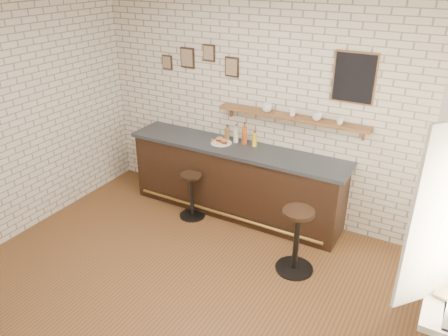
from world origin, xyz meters
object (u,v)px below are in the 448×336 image
Objects in this scene: bar_stool_left at (192,194)px; book_lower at (438,288)px; ciabatta_sandwich at (222,140)px; shelf_cup_d at (340,120)px; shelf_cup_b at (292,112)px; bitters_bottle_brown at (227,134)px; shelf_cup_a at (267,108)px; book_upper at (438,286)px; condiment_bottle_yellow at (255,140)px; bitters_bottle_white at (236,135)px; bar_counter at (235,180)px; bar_stool_right at (296,239)px; sandwich_plate at (221,143)px; shelf_cup_c at (317,116)px; bitters_bottle_amber at (244,135)px.

bar_stool_left is 2.85× the size of book_lower.
shelf_cup_d is at bearing 7.25° from ciabatta_sandwich.
bar_stool_left is at bearing 149.76° from shelf_cup_b.
ciabatta_sandwich is at bearing -92.92° from bitters_bottle_brown.
shelf_cup_a is at bearing 18.93° from ciabatta_sandwich.
condiment_bottle_yellow is at bearing 158.14° from book_upper.
bitters_bottle_white is at bearing 152.56° from shelf_cup_a.
bitters_bottle_white reaches higher than book_lower.
bar_counter is at bearing 162.48° from book_upper.
bar_stool_left is 2.21m from shelf_cup_d.
shelf_cup_b reaches higher than bar_stool_right.
sandwich_plate is at bearing 134.10° from shelf_cup_b.
shelf_cup_a reaches higher than shelf_cup_d.
condiment_bottle_yellow is 0.26× the size of bar_stool_right.
shelf_cup_a is at bearing -173.93° from shelf_cup_d.
book_upper reaches higher than bar_stool_left.
sandwich_plate is 1.36m from shelf_cup_c.
shelf_cup_a reaches higher than shelf_cup_c.
shelf_cup_d is (1.51, 0.06, 0.44)m from bitters_bottle_brown.
shelf_cup_d reaches higher than bar_stool_left.
ciabatta_sandwich is at bearing 134.21° from shelf_cup_b.
bar_stool_right is at bearing -13.40° from bar_stool_left.
shelf_cup_a reaches higher than ciabatta_sandwich.
ciabatta_sandwich is 1.04× the size of condiment_bottle_yellow.
bar_stool_right is (1.16, -0.94, -0.71)m from bitters_bottle_amber.
shelf_cup_b is (-0.52, 1.00, 1.12)m from bar_stool_right.
bar_stool_left is 3.40m from book_lower.
condiment_bottle_yellow is at bearing 0.00° from bitters_bottle_brown.
shelf_cup_d is at bearing 3.18° from condiment_bottle_yellow.
sandwich_plate is 0.35× the size of bar_stool_right.
bitters_bottle_white is 0.82× the size of bitters_bottle_amber.
shelf_cup_b is at bearing 142.58° from book_lower.
shelf_cup_d is at bearing -82.44° from shelf_cup_c.
bitters_bottle_white is 1.74m from bar_stool_right.
bitters_bottle_amber is 3.14m from book_lower.
condiment_bottle_yellow is 1.53× the size of shelf_cup_a.
sandwich_plate is 0.16m from bitters_bottle_brown.
shelf_cup_c is (1.22, 0.06, 0.45)m from bitters_bottle_brown.
shelf_cup_a is 3.00m from book_lower.
shelf_cup_c is at bearing 101.47° from bar_stool_right.
shelf_cup_b reaches higher than ciabatta_sandwich.
ciabatta_sandwich is 3.30m from book_upper.
bitters_bottle_amber is at bearing 156.16° from shelf_cup_a.
shelf_cup_c is 1.27× the size of shelf_cup_d.
bitters_bottle_amber is at bearing -171.14° from shelf_cup_d.
bitters_bottle_brown is 2.31× the size of shelf_cup_d.
shelf_cup_c reaches higher than bar_stool_right.
book_upper is at bearing -73.59° from shelf_cup_a.
bitters_bottle_brown is 1.01m from shelf_cup_b.
shelf_cup_a is at bearing 24.25° from condiment_bottle_yellow.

